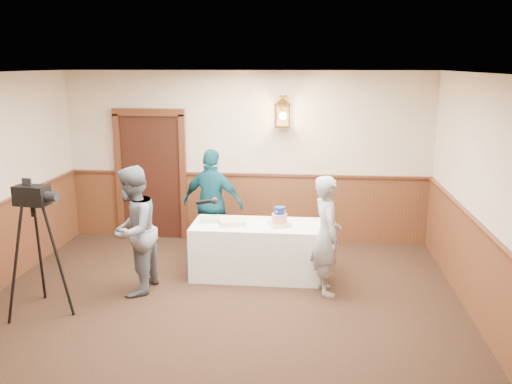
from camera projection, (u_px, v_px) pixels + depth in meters
ground at (209, 340)px, 5.83m from camera, size 7.00×7.00×0.00m
room_shell at (209, 193)px, 5.92m from camera, size 6.02×7.02×2.81m
display_table at (257, 250)px, 7.54m from camera, size 1.80×0.80×0.75m
tiered_cake at (279, 219)px, 7.34m from camera, size 0.34×0.34×0.27m
sheet_cake_yellow at (232, 222)px, 7.41m from camera, size 0.40×0.35×0.07m
sheet_cake_green at (211, 219)px, 7.57m from camera, size 0.32×0.28×0.06m
interviewer at (133, 231)px, 6.88m from camera, size 1.50×0.86×1.66m
baker at (327, 235)px, 6.87m from camera, size 0.50×0.64×1.55m
assistant_p at (213, 204)px, 8.20m from camera, size 1.05×0.63×1.67m
tv_camera_rig at (38, 257)px, 6.34m from camera, size 0.61×0.57×1.55m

